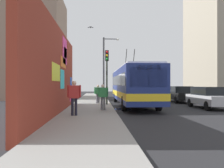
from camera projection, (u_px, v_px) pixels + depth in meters
ground_plane at (112, 107)px, 17.14m from camera, size 80.00×80.00×0.00m
sidewalk_slab at (91, 107)px, 17.04m from camera, size 48.00×3.20×0.15m
graffiti_wall at (56, 71)px, 12.42m from camera, size 12.89×0.32×4.93m
building_far_left at (32, 48)px, 28.04m from camera, size 8.25×7.43×12.51m
building_far_right at (220, 25)px, 33.37m from camera, size 11.10×7.02×21.14m
city_bus at (133, 85)px, 18.66m from camera, size 11.73×2.58×4.87m
parked_car_silver at (209, 97)px, 16.46m from camera, size 4.21×1.81×1.58m
parked_car_black at (179, 94)px, 22.34m from camera, size 4.60×1.95×1.58m
pedestrian_at_curb at (103, 95)px, 14.23m from camera, size 0.22×0.66×1.61m
pedestrian_midblock at (98, 93)px, 19.17m from camera, size 0.22×0.64×1.56m
pedestrian_near_wall at (74, 95)px, 11.64m from camera, size 0.24×0.71×1.79m
traffic_light at (107, 68)px, 18.10m from camera, size 0.49×0.28×4.35m
street_lamp at (106, 64)px, 24.17m from camera, size 0.44×1.76×6.64m
flying_pigeons at (116, 5)px, 19.80m from camera, size 6.31×5.07×2.34m
curbside_puddle at (121, 109)px, 15.99m from camera, size 1.42×1.42×0.00m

